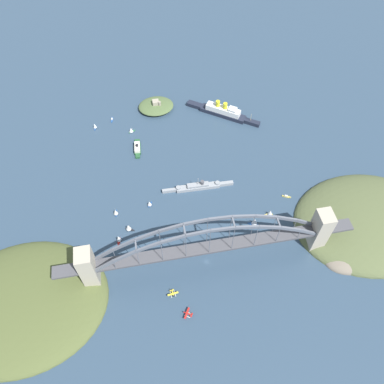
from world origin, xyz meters
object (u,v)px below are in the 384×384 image
(naval_cruiser, at_px, (199,186))
(small_boat_5, at_px, (270,213))
(small_boat_7, at_px, (95,126))
(small_boat_9, at_px, (112,120))
(harbor_arch_bridge, at_px, (208,247))
(harbor_ferry_steamer, at_px, (137,148))
(small_boat_0, at_px, (119,238))
(small_boat_1, at_px, (286,196))
(small_boat_3, at_px, (255,221))
(small_boat_2, at_px, (116,212))
(ocean_liner, at_px, (223,112))
(small_boat_6, at_px, (131,130))
(seaplane_taxiing_near_bridge, at_px, (188,314))
(small_boat_8, at_px, (149,203))
(small_boat_4, at_px, (128,227))
(seaplane_second_in_formation, at_px, (173,294))
(fort_island_mid_harbor, at_px, (156,106))

(naval_cruiser, relative_size, small_boat_5, 8.74)
(small_boat_7, height_order, small_boat_9, small_boat_7)
(harbor_arch_bridge, distance_m, harbor_ferry_steamer, 169.02)
(small_boat_0, distance_m, small_boat_7, 166.94)
(naval_cruiser, bearing_deg, small_boat_0, -150.91)
(small_boat_1, relative_size, small_boat_3, 0.84)
(small_boat_3, bearing_deg, small_boat_2, 164.61)
(small_boat_9, bearing_deg, ocean_liner, -6.70)
(small_boat_0, height_order, small_boat_6, small_boat_0)
(seaplane_taxiing_near_bridge, xyz_separation_m, small_boat_2, (-55.46, 118.76, 1.92))
(naval_cruiser, xyz_separation_m, small_boat_8, (-55.70, -13.21, 0.58))
(small_boat_6, bearing_deg, small_boat_3, -54.28)
(small_boat_3, relative_size, small_boat_9, 1.15)
(ocean_liner, relative_size, small_boat_7, 10.01)
(small_boat_0, relative_size, small_boat_6, 1.15)
(ocean_liner, height_order, small_boat_2, ocean_liner)
(small_boat_4, bearing_deg, small_boat_9, 92.47)
(small_boat_4, height_order, small_boat_6, small_boat_4)
(small_boat_2, bearing_deg, naval_cruiser, 11.02)
(small_boat_0, bearing_deg, small_boat_1, 6.72)
(small_boat_1, height_order, small_boat_9, small_boat_1)
(harbor_ferry_steamer, xyz_separation_m, small_boat_5, (126.95, -118.16, 1.69))
(naval_cruiser, xyz_separation_m, small_boat_1, (91.41, -29.05, -2.10))
(small_boat_9, bearing_deg, harbor_ferry_steamer, -64.47)
(small_boat_9, bearing_deg, small_boat_5, -48.59)
(small_boat_5, bearing_deg, small_boat_6, 131.59)
(harbor_ferry_steamer, bearing_deg, small_boat_3, -49.50)
(small_boat_2, height_order, small_boat_6, small_boat_2)
(harbor_arch_bridge, xyz_separation_m, ocean_liner, (61.84, 198.67, -22.96))
(seaplane_taxiing_near_bridge, distance_m, small_boat_1, 166.97)
(naval_cruiser, xyz_separation_m, small_boat_9, (-87.26, 126.29, -2.29))
(small_boat_1, height_order, small_boat_4, small_boat_4)
(small_boat_5, distance_m, small_boat_6, 198.31)
(seaplane_second_in_formation, height_order, small_boat_5, small_boat_5)
(seaplane_taxiing_near_bridge, height_order, small_boat_5, small_boat_5)
(fort_island_mid_harbor, distance_m, small_boat_8, 152.96)
(fort_island_mid_harbor, height_order, small_boat_0, fort_island_mid_harbor)
(ocean_liner, height_order, fort_island_mid_harbor, ocean_liner)
(ocean_liner, bearing_deg, harbor_arch_bridge, -107.29)
(small_boat_1, bearing_deg, harbor_ferry_steamer, 146.86)
(harbor_ferry_steamer, height_order, small_boat_7, small_boat_7)
(naval_cruiser, distance_m, small_boat_0, 103.92)
(fort_island_mid_harbor, height_order, small_boat_3, fort_island_mid_harbor)
(small_boat_3, bearing_deg, ocean_liner, 88.16)
(naval_cruiser, distance_m, seaplane_taxiing_near_bridge, 141.37)
(small_boat_0, bearing_deg, small_boat_7, 96.14)
(harbor_ferry_steamer, bearing_deg, small_boat_8, -86.77)
(small_boat_0, xyz_separation_m, small_boat_5, (157.36, 2.40, -0.31))
(small_boat_0, xyz_separation_m, small_boat_6, (25.73, 150.73, -0.84))
(small_boat_3, bearing_deg, naval_cruiser, 130.16)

